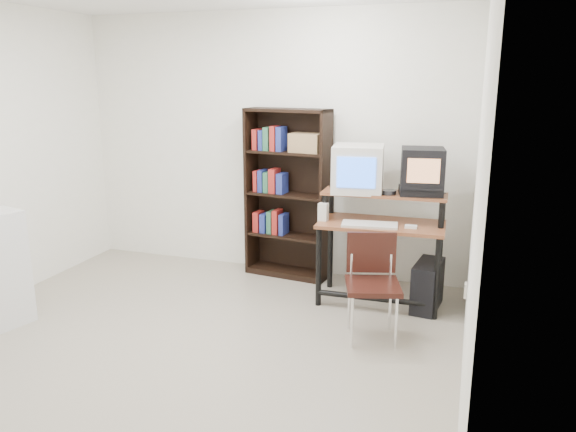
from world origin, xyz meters
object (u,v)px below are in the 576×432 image
(bookshelf, at_px, (288,191))
(computer_desk, at_px, (381,229))
(crt_tv, at_px, (422,168))
(pc_tower, at_px, (427,286))
(school_chair, at_px, (372,275))
(crt_monitor, at_px, (358,169))

(bookshelf, bearing_deg, computer_desk, -16.02)
(crt_tv, height_order, bookshelf, bookshelf)
(pc_tower, relative_size, school_chair, 0.56)
(crt_monitor, relative_size, school_chair, 0.61)
(computer_desk, height_order, crt_tv, crt_tv)
(computer_desk, height_order, pc_tower, computer_desk)
(crt_monitor, distance_m, crt_tv, 0.56)
(computer_desk, relative_size, school_chair, 1.36)
(computer_desk, distance_m, school_chair, 0.72)
(bookshelf, bearing_deg, school_chair, -39.98)
(crt_tv, xyz_separation_m, school_chair, (-0.26, -0.80, -0.72))
(crt_monitor, height_order, pc_tower, crt_monitor)
(crt_monitor, height_order, crt_tv, crt_monitor)
(crt_monitor, relative_size, crt_tv, 1.24)
(school_chair, bearing_deg, bookshelf, 117.20)
(crt_tv, relative_size, school_chair, 0.50)
(crt_tv, bearing_deg, computer_desk, -169.10)
(computer_desk, distance_m, pc_tower, 0.63)
(computer_desk, height_order, school_chair, computer_desk)
(crt_monitor, bearing_deg, school_chair, -77.35)
(computer_desk, bearing_deg, school_chair, -87.43)
(pc_tower, xyz_separation_m, bookshelf, (-1.42, 0.46, 0.65))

